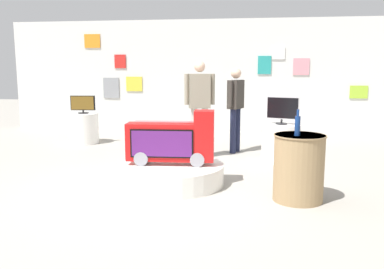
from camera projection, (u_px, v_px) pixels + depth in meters
ground_plane at (154, 190)px, 5.61m from camera, size 30.00×30.00×0.00m
back_wall_display at (202, 76)px, 10.63m from camera, size 10.36×0.13×2.90m
main_display_pedestal at (171, 174)px, 5.90m from camera, size 1.55×1.55×0.29m
novelty_firetruck_tv at (172, 142)px, 5.82m from camera, size 1.26×0.41×0.78m
display_pedestal_left_rear at (84, 128)px, 9.07m from camera, size 0.65×0.65×0.67m
tv_on_left_rear at (83, 104)px, 8.98m from camera, size 0.54×0.23×0.39m
display_pedestal_center_rear at (281, 143)px, 7.32m from camera, size 0.69×0.69×0.67m
tv_on_center_rear at (282, 109)px, 7.21m from camera, size 0.58×0.22×0.50m
side_table_round at (299, 167)px, 5.11m from camera, size 0.65×0.65×0.85m
bottle_on_side_table at (297, 125)px, 4.96m from camera, size 0.07×0.07×0.32m
shopper_browsing_near_truck at (200, 102)px, 7.46m from camera, size 0.55×0.29×1.79m
shopper_browsing_rear at (236, 104)px, 7.98m from camera, size 0.33×0.52×1.66m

